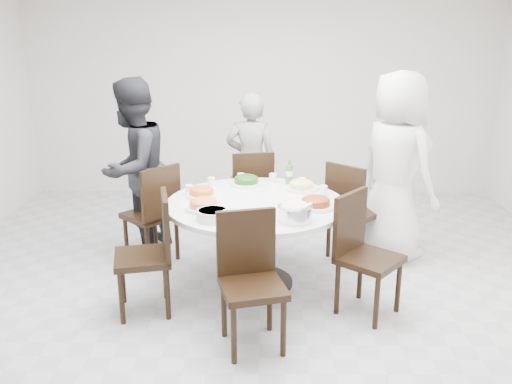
{
  "coord_description": "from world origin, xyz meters",
  "views": [
    {
      "loc": [
        0.03,
        -4.0,
        2.16
      ],
      "look_at": [
        -0.04,
        0.34,
        0.82
      ],
      "focal_mm": 38.0,
      "sensor_mm": 36.0,
      "label": 1
    }
  ],
  "objects_px": {
    "diner_middle": "(251,162)",
    "chair_sw": "(142,255)",
    "chair_ne": "(355,210)",
    "rice_bowl": "(295,214)",
    "dining_table": "(256,243)",
    "chair_n": "(251,193)",
    "chair_se": "(370,257)",
    "soup_bowl": "(213,215)",
    "chair_nw": "(150,213)",
    "beverage_bottle": "(289,172)",
    "diner_left": "(133,169)",
    "diner_right": "(396,167)",
    "chair_s": "(253,284)"
  },
  "relations": [
    {
      "from": "diner_middle",
      "to": "soup_bowl",
      "type": "xyz_separation_m",
      "value": [
        -0.25,
        -1.8,
        0.04
      ]
    },
    {
      "from": "soup_bowl",
      "to": "diner_middle",
      "type": "bearing_deg",
      "value": 82.1
    },
    {
      "from": "dining_table",
      "to": "diner_middle",
      "type": "xyz_separation_m",
      "value": [
        -0.07,
        1.36,
        0.37
      ]
    },
    {
      "from": "chair_ne",
      "to": "soup_bowl",
      "type": "relative_size",
      "value": 3.84
    },
    {
      "from": "diner_middle",
      "to": "chair_sw",
      "type": "bearing_deg",
      "value": 71.45
    },
    {
      "from": "chair_ne",
      "to": "soup_bowl",
      "type": "height_order",
      "value": "chair_ne"
    },
    {
      "from": "dining_table",
      "to": "diner_middle",
      "type": "relative_size",
      "value": 1.0
    },
    {
      "from": "chair_nw",
      "to": "chair_sw",
      "type": "relative_size",
      "value": 1.0
    },
    {
      "from": "diner_middle",
      "to": "rice_bowl",
      "type": "xyz_separation_m",
      "value": [
        0.37,
        -1.81,
        0.06
      ]
    },
    {
      "from": "chair_sw",
      "to": "rice_bowl",
      "type": "xyz_separation_m",
      "value": [
        1.17,
        0.03,
        0.33
      ]
    },
    {
      "from": "chair_n",
      "to": "chair_nw",
      "type": "relative_size",
      "value": 1.0
    },
    {
      "from": "diner_right",
      "to": "diner_left",
      "type": "height_order",
      "value": "diner_right"
    },
    {
      "from": "chair_sw",
      "to": "chair_nw",
      "type": "bearing_deg",
      "value": 175.2
    },
    {
      "from": "chair_ne",
      "to": "chair_se",
      "type": "bearing_deg",
      "value": 129.79
    },
    {
      "from": "chair_se",
      "to": "beverage_bottle",
      "type": "distance_m",
      "value": 1.25
    },
    {
      "from": "chair_sw",
      "to": "beverage_bottle",
      "type": "relative_size",
      "value": 4.1
    },
    {
      "from": "chair_ne",
      "to": "rice_bowl",
      "type": "height_order",
      "value": "chair_ne"
    },
    {
      "from": "chair_ne",
      "to": "chair_se",
      "type": "xyz_separation_m",
      "value": [
        -0.06,
        -1.08,
        0.0
      ]
    },
    {
      "from": "chair_se",
      "to": "beverage_bottle",
      "type": "bearing_deg",
      "value": 69.3
    },
    {
      "from": "diner_right",
      "to": "rice_bowl",
      "type": "bearing_deg",
      "value": 103.57
    },
    {
      "from": "dining_table",
      "to": "rice_bowl",
      "type": "bearing_deg",
      "value": -56.25
    },
    {
      "from": "chair_s",
      "to": "soup_bowl",
      "type": "distance_m",
      "value": 0.69
    },
    {
      "from": "soup_bowl",
      "to": "chair_nw",
      "type": "bearing_deg",
      "value": 126.35
    },
    {
      "from": "diner_right",
      "to": "diner_middle",
      "type": "bearing_deg",
      "value": 28.31
    },
    {
      "from": "chair_ne",
      "to": "chair_sw",
      "type": "bearing_deg",
      "value": 73.71
    },
    {
      "from": "chair_ne",
      "to": "beverage_bottle",
      "type": "relative_size",
      "value": 4.1
    },
    {
      "from": "chair_sw",
      "to": "chair_s",
      "type": "relative_size",
      "value": 1.0
    },
    {
      "from": "beverage_bottle",
      "to": "rice_bowl",
      "type": "bearing_deg",
      "value": -89.98
    },
    {
      "from": "chair_se",
      "to": "diner_middle",
      "type": "relative_size",
      "value": 0.64
    },
    {
      "from": "chair_n",
      "to": "beverage_bottle",
      "type": "xyz_separation_m",
      "value": [
        0.37,
        -0.57,
        0.39
      ]
    },
    {
      "from": "chair_n",
      "to": "chair_s",
      "type": "bearing_deg",
      "value": 81.25
    },
    {
      "from": "chair_s",
      "to": "chair_se",
      "type": "height_order",
      "value": "same"
    },
    {
      "from": "soup_bowl",
      "to": "rice_bowl",
      "type": "bearing_deg",
      "value": -1.29
    },
    {
      "from": "rice_bowl",
      "to": "soup_bowl",
      "type": "bearing_deg",
      "value": 178.71
    },
    {
      "from": "diner_left",
      "to": "chair_n",
      "type": "bearing_deg",
      "value": 132.26
    },
    {
      "from": "diner_left",
      "to": "chair_s",
      "type": "bearing_deg",
      "value": 55.55
    },
    {
      "from": "chair_nw",
      "to": "chair_sw",
      "type": "distance_m",
      "value": 0.98
    },
    {
      "from": "rice_bowl",
      "to": "chair_se",
      "type": "bearing_deg",
      "value": -3.77
    },
    {
      "from": "chair_ne",
      "to": "chair_nw",
      "type": "height_order",
      "value": "same"
    },
    {
      "from": "chair_se",
      "to": "diner_right",
      "type": "height_order",
      "value": "diner_right"
    },
    {
      "from": "chair_nw",
      "to": "chair_s",
      "type": "height_order",
      "value": "same"
    },
    {
      "from": "dining_table",
      "to": "chair_n",
      "type": "relative_size",
      "value": 1.58
    },
    {
      "from": "dining_table",
      "to": "chair_s",
      "type": "distance_m",
      "value": 0.97
    },
    {
      "from": "diner_left",
      "to": "rice_bowl",
      "type": "height_order",
      "value": "diner_left"
    },
    {
      "from": "chair_se",
      "to": "diner_middle",
      "type": "height_order",
      "value": "diner_middle"
    },
    {
      "from": "soup_bowl",
      "to": "chair_se",
      "type": "bearing_deg",
      "value": -2.49
    },
    {
      "from": "chair_ne",
      "to": "chair_n",
      "type": "height_order",
      "value": "same"
    },
    {
      "from": "chair_sw",
      "to": "chair_se",
      "type": "height_order",
      "value": "same"
    },
    {
      "from": "chair_nw",
      "to": "diner_left",
      "type": "xyz_separation_m",
      "value": [
        -0.17,
        0.18,
        0.38
      ]
    },
    {
      "from": "chair_ne",
      "to": "diner_right",
      "type": "relative_size",
      "value": 0.53
    }
  ]
}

